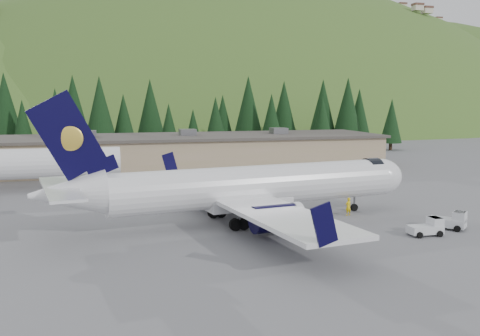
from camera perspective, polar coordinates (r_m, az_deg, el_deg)
name	(u,v)px	position (r m, az deg, el deg)	size (l,w,h in m)	color
ground	(257,221)	(47.83, 1.85, -5.66)	(600.00, 600.00, 0.00)	slate
airliner	(247,188)	(46.82, 0.74, -2.12)	(34.58, 32.58, 11.48)	white
baggage_tug_a	(428,227)	(45.30, 19.40, -5.99)	(2.69, 1.66, 1.42)	silver
baggage_tug_b	(451,221)	(48.06, 21.55, -5.27)	(3.02, 3.11, 1.54)	silver
terminal_building	(156,152)	(83.46, -8.99, 1.68)	(71.00, 17.00, 6.10)	tan
ramp_worker	(348,206)	(50.84, 11.47, -4.04)	(0.62, 0.40, 1.69)	yellow
tree_line	(166,115)	(106.91, -7.90, 5.65)	(111.36, 18.92, 14.30)	black
hills	(240,285)	(276.99, 0.01, -12.35)	(614.00, 330.00, 300.00)	#3E5B24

